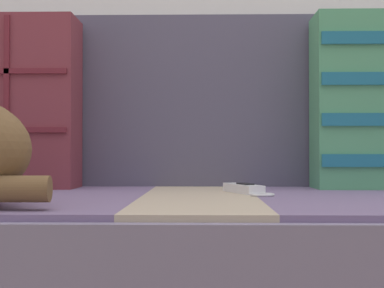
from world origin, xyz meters
TOP-DOWN VIEW (x-y plane):
  - sofa_backrest at (0.00, 0.48)m, footprint 1.85×0.14m
  - game_remote_near at (-0.02, 0.17)m, footprint 0.10×0.19m

SIDE VIEW (x-z plane):
  - game_remote_near at x=-0.02m, z-range 0.40..0.42m
  - sofa_backrest at x=0.00m, z-range 0.40..0.83m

